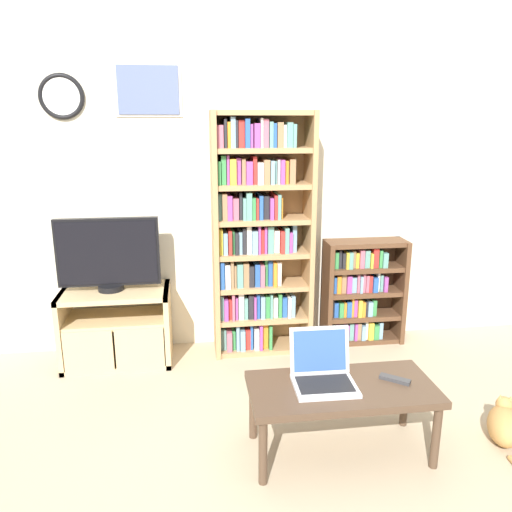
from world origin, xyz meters
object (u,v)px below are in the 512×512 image
cat (504,424)px  bookshelf_short (360,292)px  television (108,254)px  coffee_table (342,394)px  tv_stand (117,326)px  remote_near_laptop (395,379)px  bookshelf_tall (257,235)px  laptop (322,371)px

cat → bookshelf_short: bearing=132.1°
television → bookshelf_short: size_ratio=0.85×
coffee_table → cat: (0.93, -0.03, -0.25)m
tv_stand → cat: tv_stand is taller
tv_stand → bookshelf_short: (1.87, 0.13, 0.13)m
tv_stand → television: television is taller
remote_near_laptop → cat: remote_near_laptop is taller
bookshelf_tall → bookshelf_short: 0.97m
bookshelf_tall → bookshelf_short: (0.83, 0.03, -0.50)m
laptop → remote_near_laptop: laptop is taller
bookshelf_tall → remote_near_laptop: (0.56, -1.32, -0.50)m
cat → coffee_table: bearing=-154.7°
laptop → tv_stand: bearing=137.1°
remote_near_laptop → bookshelf_tall: bearing=61.4°
television → cat: television is taller
tv_stand → bookshelf_tall: size_ratio=0.43×
coffee_table → cat: coffee_table is taller
bookshelf_tall → bookshelf_short: size_ratio=2.16×
tv_stand → television: 0.54m
bookshelf_short → cat: bearing=-75.0°
bookshelf_short → bookshelf_tall: bearing=-177.7°
bookshelf_short → remote_near_laptop: 1.38m
television → remote_near_laptop: 2.09m
television → tv_stand: bearing=-38.6°
tv_stand → television: bearing=141.4°
remote_near_laptop → bookshelf_short: bearing=27.1°
bookshelf_tall → tv_stand: bearing=-174.8°
television → bookshelf_short: television is taller
tv_stand → laptop: 1.71m
bookshelf_tall → bookshelf_short: bookshelf_tall is taller
laptop → bookshelf_short: bearing=64.7°
television → laptop: (1.24, -1.20, -0.36)m
bookshelf_short → tv_stand: bearing=-176.1°
tv_stand → remote_near_laptop: 2.02m
laptop → cat: (1.03, -0.08, -0.36)m
television → coffee_table: (1.33, -1.25, -0.47)m
bookshelf_short → coffee_table: size_ratio=0.86×
bookshelf_short → cat: size_ratio=1.60×
bookshelf_short → laptop: bookshelf_short is taller
laptop → remote_near_laptop: 0.39m
bookshelf_short → remote_near_laptop: bookshelf_short is taller
tv_stand → cat: size_ratio=1.49×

